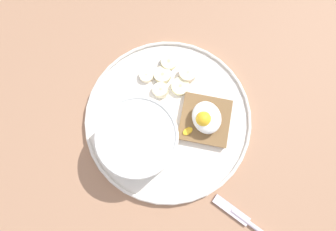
{
  "coord_description": "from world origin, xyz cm",
  "views": [
    {
      "loc": [
        10.0,
        -2.69,
        50.4
      ],
      "look_at": [
        0.0,
        0.0,
        5.0
      ],
      "focal_mm": 28.0,
      "sensor_mm": 36.0,
      "label": 1
    }
  ],
  "objects_px": {
    "oatmeal_bowl": "(139,139)",
    "knife": "(246,220)",
    "banana_slice_left": "(146,75)",
    "banana_slice_back": "(163,75)",
    "banana_slice_outer": "(188,74)",
    "toast_slice": "(205,120)",
    "banana_slice_inner": "(169,62)",
    "banana_slice_right": "(180,87)",
    "banana_slice_front": "(163,90)",
    "poached_egg": "(206,118)"
  },
  "relations": [
    {
      "from": "poached_egg",
      "to": "banana_slice_back",
      "type": "height_order",
      "value": "poached_egg"
    },
    {
      "from": "toast_slice",
      "to": "banana_slice_left",
      "type": "xyz_separation_m",
      "value": [
        -0.11,
        -0.08,
        -0.0
      ]
    },
    {
      "from": "banana_slice_left",
      "to": "banana_slice_back",
      "type": "relative_size",
      "value": 0.9
    },
    {
      "from": "banana_slice_back",
      "to": "banana_slice_right",
      "type": "xyz_separation_m",
      "value": [
        0.03,
        0.03,
        -0.0
      ]
    },
    {
      "from": "banana_slice_back",
      "to": "banana_slice_outer",
      "type": "height_order",
      "value": "banana_slice_outer"
    },
    {
      "from": "toast_slice",
      "to": "banana_slice_back",
      "type": "bearing_deg",
      "value": -153.61
    },
    {
      "from": "banana_slice_left",
      "to": "banana_slice_back",
      "type": "bearing_deg",
      "value": 76.78
    },
    {
      "from": "toast_slice",
      "to": "knife",
      "type": "bearing_deg",
      "value": 5.72
    },
    {
      "from": "toast_slice",
      "to": "banana_slice_outer",
      "type": "distance_m",
      "value": 0.09
    },
    {
      "from": "toast_slice",
      "to": "banana_slice_back",
      "type": "distance_m",
      "value": 0.12
    },
    {
      "from": "poached_egg",
      "to": "banana_slice_back",
      "type": "distance_m",
      "value": 0.12
    },
    {
      "from": "banana_slice_outer",
      "to": "poached_egg",
      "type": "bearing_deg",
      "value": 2.6
    },
    {
      "from": "banana_slice_right",
      "to": "banana_slice_outer",
      "type": "height_order",
      "value": "banana_slice_outer"
    },
    {
      "from": "poached_egg",
      "to": "banana_slice_outer",
      "type": "relative_size",
      "value": 1.86
    },
    {
      "from": "banana_slice_back",
      "to": "banana_slice_inner",
      "type": "relative_size",
      "value": 0.78
    },
    {
      "from": "toast_slice",
      "to": "banana_slice_front",
      "type": "bearing_deg",
      "value": -141.95
    },
    {
      "from": "poached_egg",
      "to": "banana_slice_front",
      "type": "distance_m",
      "value": 0.1
    },
    {
      "from": "banana_slice_back",
      "to": "banana_slice_outer",
      "type": "relative_size",
      "value": 0.87
    },
    {
      "from": "banana_slice_right",
      "to": "banana_slice_front",
      "type": "bearing_deg",
      "value": -92.98
    },
    {
      "from": "oatmeal_bowl",
      "to": "poached_egg",
      "type": "height_order",
      "value": "oatmeal_bowl"
    },
    {
      "from": "poached_egg",
      "to": "banana_slice_right",
      "type": "xyz_separation_m",
      "value": [
        -0.07,
        -0.02,
        -0.02
      ]
    },
    {
      "from": "oatmeal_bowl",
      "to": "banana_slice_inner",
      "type": "distance_m",
      "value": 0.16
    },
    {
      "from": "oatmeal_bowl",
      "to": "knife",
      "type": "distance_m",
      "value": 0.23
    },
    {
      "from": "knife",
      "to": "banana_slice_outer",
      "type": "bearing_deg",
      "value": -174.99
    },
    {
      "from": "banana_slice_outer",
      "to": "knife",
      "type": "relative_size",
      "value": 0.37
    },
    {
      "from": "banana_slice_inner",
      "to": "banana_slice_right",
      "type": "bearing_deg",
      "value": 8.19
    },
    {
      "from": "oatmeal_bowl",
      "to": "banana_slice_inner",
      "type": "xyz_separation_m",
      "value": [
        -0.13,
        0.09,
        -0.03
      ]
    },
    {
      "from": "banana_slice_left",
      "to": "knife",
      "type": "height_order",
      "value": "banana_slice_left"
    },
    {
      "from": "banana_slice_back",
      "to": "toast_slice",
      "type": "bearing_deg",
      "value": 26.39
    },
    {
      "from": "oatmeal_bowl",
      "to": "banana_slice_inner",
      "type": "height_order",
      "value": "oatmeal_bowl"
    },
    {
      "from": "banana_slice_left",
      "to": "knife",
      "type": "bearing_deg",
      "value": 18.7
    },
    {
      "from": "oatmeal_bowl",
      "to": "knife",
      "type": "xyz_separation_m",
      "value": [
        0.18,
        0.14,
        -0.04
      ]
    },
    {
      "from": "banana_slice_back",
      "to": "banana_slice_inner",
      "type": "bearing_deg",
      "value": 140.52
    },
    {
      "from": "banana_slice_inner",
      "to": "banana_slice_outer",
      "type": "relative_size",
      "value": 1.12
    },
    {
      "from": "banana_slice_outer",
      "to": "banana_slice_front",
      "type": "bearing_deg",
      "value": -70.83
    },
    {
      "from": "banana_slice_left",
      "to": "banana_slice_outer",
      "type": "height_order",
      "value": "banana_slice_outer"
    },
    {
      "from": "banana_slice_right",
      "to": "knife",
      "type": "bearing_deg",
      "value": 9.75
    },
    {
      "from": "oatmeal_bowl",
      "to": "toast_slice",
      "type": "distance_m",
      "value": 0.13
    },
    {
      "from": "banana_slice_back",
      "to": "banana_slice_right",
      "type": "distance_m",
      "value": 0.04
    },
    {
      "from": "knife",
      "to": "banana_slice_front",
      "type": "bearing_deg",
      "value": -163.41
    },
    {
      "from": "banana_slice_left",
      "to": "banana_slice_right",
      "type": "height_order",
      "value": "same"
    },
    {
      "from": "poached_egg",
      "to": "banana_slice_back",
      "type": "relative_size",
      "value": 2.13
    },
    {
      "from": "banana_slice_front",
      "to": "knife",
      "type": "relative_size",
      "value": 0.39
    },
    {
      "from": "toast_slice",
      "to": "banana_slice_front",
      "type": "distance_m",
      "value": 0.1
    },
    {
      "from": "banana_slice_right",
      "to": "knife",
      "type": "distance_m",
      "value": 0.26
    },
    {
      "from": "toast_slice",
      "to": "banana_slice_right",
      "type": "height_order",
      "value": "toast_slice"
    },
    {
      "from": "oatmeal_bowl",
      "to": "banana_slice_right",
      "type": "distance_m",
      "value": 0.13
    },
    {
      "from": "banana_slice_right",
      "to": "banana_slice_outer",
      "type": "relative_size",
      "value": 0.95
    },
    {
      "from": "banana_slice_inner",
      "to": "banana_slice_back",
      "type": "bearing_deg",
      "value": -39.48
    },
    {
      "from": "oatmeal_bowl",
      "to": "banana_slice_right",
      "type": "xyz_separation_m",
      "value": [
        -0.08,
        0.1,
        -0.03
      ]
    }
  ]
}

